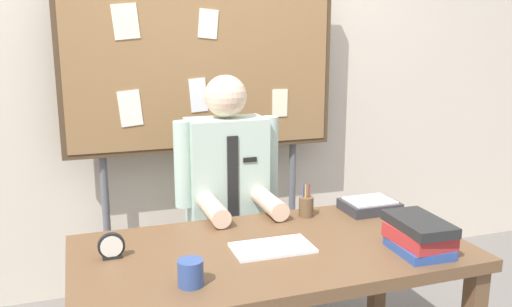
% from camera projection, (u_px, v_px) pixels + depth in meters
% --- Properties ---
extents(back_wall, '(6.40, 0.08, 2.70)m').
position_uv_depth(back_wall, '(195.00, 72.00, 3.25)').
color(back_wall, beige).
rests_on(back_wall, ground_plane).
extents(desk, '(1.59, 0.82, 0.72)m').
position_uv_depth(desk, '(272.00, 267.00, 2.17)').
color(desk, brown).
rests_on(desk, ground_plane).
extents(person, '(0.55, 0.56, 1.38)m').
position_uv_depth(person, '(228.00, 216.00, 2.77)').
color(person, '#2D2D33').
rests_on(person, ground_plane).
extents(bulletin_board, '(1.61, 0.09, 1.93)m').
position_uv_depth(bulletin_board, '(203.00, 67.00, 3.06)').
color(bulletin_board, '#4C3823').
rests_on(bulletin_board, ground_plane).
extents(book_stack, '(0.20, 0.30, 0.14)m').
position_uv_depth(book_stack, '(419.00, 235.00, 2.10)').
color(book_stack, '#2D4C99').
rests_on(book_stack, desk).
extents(open_notebook, '(0.33, 0.20, 0.01)m').
position_uv_depth(open_notebook, '(272.00, 248.00, 2.13)').
color(open_notebook, white).
rests_on(open_notebook, desk).
extents(desk_clock, '(0.10, 0.04, 0.10)m').
position_uv_depth(desk_clock, '(111.00, 247.00, 2.04)').
color(desk_clock, black).
rests_on(desk_clock, desk).
extents(coffee_mug, '(0.09, 0.09, 0.09)m').
position_uv_depth(coffee_mug, '(191.00, 273.00, 1.81)').
color(coffee_mug, '#334C8C').
rests_on(coffee_mug, desk).
extents(pen_holder, '(0.07, 0.07, 0.16)m').
position_uv_depth(pen_holder, '(306.00, 206.00, 2.51)').
color(pen_holder, brown).
rests_on(pen_holder, desk).
extents(paper_tray, '(0.26, 0.20, 0.06)m').
position_uv_depth(paper_tray, '(370.00, 205.00, 2.60)').
color(paper_tray, '#333338').
rests_on(paper_tray, desk).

